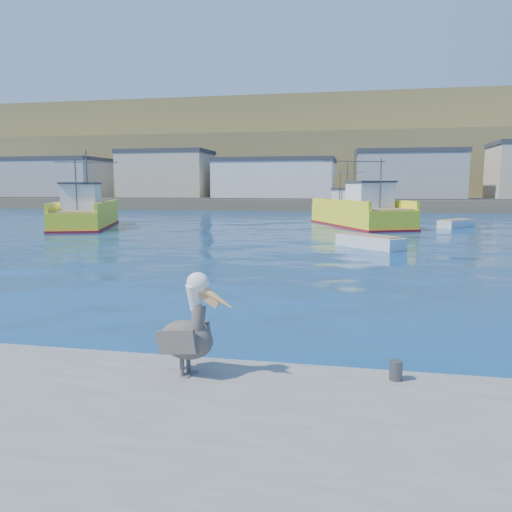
{
  "coord_description": "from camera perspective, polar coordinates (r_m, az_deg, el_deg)",
  "views": [
    {
      "loc": [
        2.32,
        -10.97,
        3.44
      ],
      "look_at": [
        -0.73,
        4.45,
        1.23
      ],
      "focal_mm": 35.0,
      "sensor_mm": 36.0,
      "label": 1
    }
  ],
  "objects": [
    {
      "name": "skiff_extra",
      "position": [
        45.28,
        21.89,
        3.4
      ],
      "size": [
        3.42,
        3.73,
        0.82
      ],
      "color": "silver",
      "rests_on": "ground"
    },
    {
      "name": "ground",
      "position": [
        11.73,
        -0.71,
        -9.06
      ],
      "size": [
        260.0,
        260.0,
        0.0
      ],
      "primitive_type": "plane",
      "color": "navy",
      "rests_on": "ground"
    },
    {
      "name": "trawler_yellow_a",
      "position": [
        44.2,
        -18.91,
        4.47
      ],
      "size": [
        7.38,
        12.09,
        6.54
      ],
      "color": "#FFF323",
      "rests_on": "ground"
    },
    {
      "name": "dock_bollards",
      "position": [
        8.25,
        -1.52,
        -11.77
      ],
      "size": [
        36.2,
        0.2,
        0.3
      ],
      "color": "#4C4C4C",
      "rests_on": "dock"
    },
    {
      "name": "pelican",
      "position": [
        7.9,
        -7.69,
        -8.53
      ],
      "size": [
        1.34,
        0.69,
        1.65
      ],
      "color": "#595451",
      "rests_on": "dock"
    },
    {
      "name": "skiff_mid",
      "position": [
        28.77,
        12.88,
        1.49
      ],
      "size": [
        3.89,
        3.83,
        0.88
      ],
      "color": "silver",
      "rests_on": "ground"
    },
    {
      "name": "trawler_yellow_b",
      "position": [
        43.99,
        11.89,
        4.79
      ],
      "size": [
        9.18,
        13.17,
        6.67
      ],
      "color": "#FFF323",
      "rests_on": "ground"
    },
    {
      "name": "boat_orange",
      "position": [
        56.58,
        10.03,
        5.4
      ],
      "size": [
        4.51,
        7.93,
        5.97
      ],
      "color": "red",
      "rests_on": "ground"
    },
    {
      "name": "far_shore",
      "position": [
        120.33,
        10.25,
        10.51
      ],
      "size": [
        200.0,
        81.0,
        24.0
      ],
      "color": "brown",
      "rests_on": "ground"
    }
  ]
}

